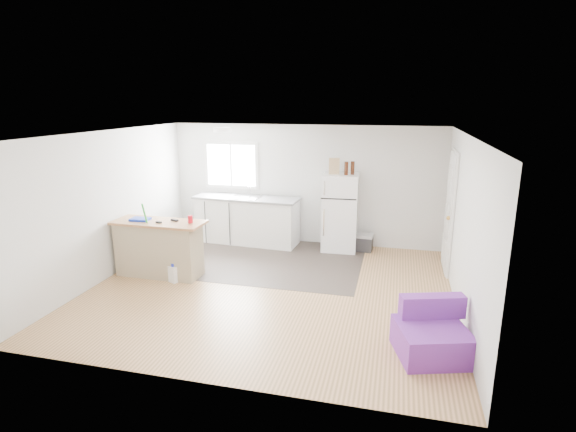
# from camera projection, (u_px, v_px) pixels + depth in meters

# --- Properties ---
(room) EXTENTS (5.51, 5.01, 2.41)m
(room) POSITION_uv_depth(u_px,v_px,m) (270.00, 215.00, 6.73)
(room) COLOR olive
(room) RESTS_ON ground
(vinyl_zone) EXTENTS (4.05, 2.50, 0.00)m
(vinyl_zone) POSITION_uv_depth(u_px,v_px,m) (252.00, 258.00, 8.38)
(vinyl_zone) COLOR #342C27
(vinyl_zone) RESTS_ON floor
(window) EXTENTS (1.18, 0.06, 0.98)m
(window) POSITION_uv_depth(u_px,v_px,m) (231.00, 165.00, 9.34)
(window) COLOR white
(window) RESTS_ON back_wall
(interior_door) EXTENTS (0.11, 0.92, 2.10)m
(interior_door) POSITION_uv_depth(u_px,v_px,m) (450.00, 213.00, 7.60)
(interior_door) COLOR white
(interior_door) RESTS_ON right_wall
(ceiling_fixture) EXTENTS (0.30, 0.30, 0.07)m
(ceiling_fixture) POSITION_uv_depth(u_px,v_px,m) (222.00, 130.00, 7.85)
(ceiling_fixture) COLOR white
(ceiling_fixture) RESTS_ON ceiling
(kitchen_cabinets) EXTENTS (2.19, 0.81, 1.25)m
(kitchen_cabinets) POSITION_uv_depth(u_px,v_px,m) (247.00, 219.00, 9.21)
(kitchen_cabinets) COLOR white
(kitchen_cabinets) RESTS_ON floor
(peninsula) EXTENTS (1.53, 0.61, 0.94)m
(peninsula) POSITION_uv_depth(u_px,v_px,m) (159.00, 248.00, 7.48)
(peninsula) COLOR tan
(peninsula) RESTS_ON floor
(refrigerator) EXTENTS (0.69, 0.66, 1.51)m
(refrigerator) POSITION_uv_depth(u_px,v_px,m) (340.00, 212.00, 8.70)
(refrigerator) COLOR white
(refrigerator) RESTS_ON floor
(cooler) EXTENTS (0.46, 0.33, 0.34)m
(cooler) POSITION_uv_depth(u_px,v_px,m) (362.00, 242.00, 8.79)
(cooler) COLOR #2E2E30
(cooler) RESTS_ON floor
(purple_seat) EXTENTS (0.94, 0.93, 0.63)m
(purple_seat) POSITION_uv_depth(u_px,v_px,m) (432.00, 336.00, 5.18)
(purple_seat) COLOR #6E2E98
(purple_seat) RESTS_ON floor
(cleaner_jug) EXTENTS (0.17, 0.15, 0.32)m
(cleaner_jug) POSITION_uv_depth(u_px,v_px,m) (173.00, 274.00, 7.25)
(cleaner_jug) COLOR white
(cleaner_jug) RESTS_ON floor
(mop) EXTENTS (0.23, 0.36, 1.28)m
(mop) POSITION_uv_depth(u_px,v_px,m) (146.00, 263.00, 7.46)
(mop) COLOR green
(mop) RESTS_ON floor
(red_cup) EXTENTS (0.10, 0.10, 0.12)m
(red_cup) POSITION_uv_depth(u_px,v_px,m) (190.00, 219.00, 7.26)
(red_cup) COLOR red
(red_cup) RESTS_ON peninsula
(blue_tray) EXTENTS (0.31, 0.24, 0.04)m
(blue_tray) POSITION_uv_depth(u_px,v_px,m) (140.00, 219.00, 7.42)
(blue_tray) COLOR #1432C0
(blue_tray) RESTS_ON peninsula
(tool_a) EXTENTS (0.15, 0.09, 0.03)m
(tool_a) POSITION_uv_depth(u_px,v_px,m) (175.00, 220.00, 7.37)
(tool_a) COLOR black
(tool_a) RESTS_ON peninsula
(tool_b) EXTENTS (0.11, 0.06, 0.03)m
(tool_b) POSITION_uv_depth(u_px,v_px,m) (159.00, 222.00, 7.26)
(tool_b) COLOR black
(tool_b) RESTS_ON peninsula
(cardboard_box) EXTENTS (0.21, 0.13, 0.30)m
(cardboard_box) POSITION_uv_depth(u_px,v_px,m) (334.00, 166.00, 8.46)
(cardboard_box) COLOR tan
(cardboard_box) RESTS_ON refrigerator
(bottle_left) EXTENTS (0.09, 0.09, 0.25)m
(bottle_left) POSITION_uv_depth(u_px,v_px,m) (346.00, 168.00, 8.36)
(bottle_left) COLOR #3C190B
(bottle_left) RESTS_ON refrigerator
(bottle_right) EXTENTS (0.08, 0.08, 0.25)m
(bottle_right) POSITION_uv_depth(u_px,v_px,m) (353.00, 168.00, 8.41)
(bottle_right) COLOR #3C190B
(bottle_right) RESTS_ON refrigerator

